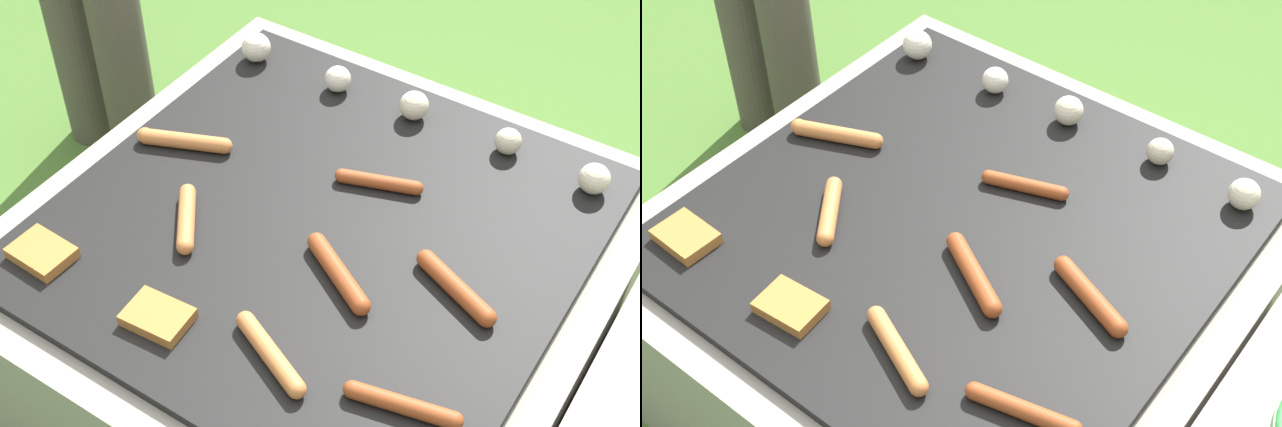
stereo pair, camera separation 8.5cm
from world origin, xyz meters
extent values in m
plane|color=#47702D|center=(0.00, 0.00, 0.00)|extent=(14.00, 14.00, 0.00)
cube|color=gray|center=(0.00, 0.00, 0.18)|extent=(0.95, 0.95, 0.37)
cube|color=black|center=(0.00, 0.00, 0.38)|extent=(0.83, 0.83, 0.02)
cylinder|color=#4C473D|center=(-0.71, 0.28, 0.41)|extent=(0.12, 0.12, 0.81)
cylinder|color=#93421E|center=(0.04, 0.13, 0.40)|extent=(0.13, 0.07, 0.02)
sphere|color=#93421E|center=(0.10, 0.15, 0.40)|extent=(0.02, 0.02, 0.02)
sphere|color=#93421E|center=(-0.02, 0.11, 0.40)|extent=(0.02, 0.02, 0.02)
cylinder|color=#93421E|center=(0.26, -0.02, 0.40)|extent=(0.14, 0.08, 0.03)
sphere|color=#93421E|center=(0.19, 0.01, 0.40)|extent=(0.03, 0.03, 0.03)
sphere|color=#93421E|center=(0.32, -0.04, 0.40)|extent=(0.03, 0.03, 0.03)
cylinder|color=#C6753D|center=(-0.18, -0.12, 0.40)|extent=(0.10, 0.12, 0.03)
sphere|color=#C6753D|center=(-0.14, -0.18, 0.40)|extent=(0.03, 0.03, 0.03)
sphere|color=#C6753D|center=(-0.22, -0.07, 0.40)|extent=(0.03, 0.03, 0.03)
cylinder|color=#C6753D|center=(0.09, -0.27, 0.40)|extent=(0.14, 0.08, 0.03)
sphere|color=#C6753D|center=(0.16, -0.30, 0.40)|extent=(0.03, 0.03, 0.03)
sphere|color=#C6753D|center=(0.03, -0.24, 0.40)|extent=(0.03, 0.03, 0.03)
cylinder|color=#93421E|center=(0.09, -0.09, 0.40)|extent=(0.14, 0.10, 0.03)
sphere|color=#93421E|center=(0.03, -0.05, 0.40)|extent=(0.03, 0.03, 0.03)
sphere|color=#93421E|center=(0.16, -0.13, 0.40)|extent=(0.03, 0.03, 0.03)
cylinder|color=#C6753D|center=(-0.31, 0.03, 0.40)|extent=(0.15, 0.08, 0.03)
sphere|color=#C6753D|center=(-0.24, 0.06, 0.40)|extent=(0.03, 0.03, 0.03)
sphere|color=#C6753D|center=(-0.38, 0.00, 0.40)|extent=(0.03, 0.03, 0.03)
cylinder|color=#93421E|center=(0.29, -0.24, 0.40)|extent=(0.15, 0.06, 0.03)
sphere|color=#93421E|center=(0.22, -0.26, 0.40)|extent=(0.03, 0.03, 0.03)
sphere|color=#93421E|center=(0.36, -0.23, 0.40)|extent=(0.03, 0.03, 0.03)
cube|color=#B27033|center=(-0.33, -0.31, 0.39)|extent=(0.10, 0.08, 0.02)
cube|color=#B27033|center=(-0.09, -0.31, 0.39)|extent=(0.10, 0.08, 0.02)
sphere|color=silver|center=(-0.36, 0.32, 0.41)|extent=(0.06, 0.06, 0.06)
sphere|color=silver|center=(-0.17, 0.32, 0.41)|extent=(0.05, 0.05, 0.05)
sphere|color=beige|center=(-0.01, 0.33, 0.41)|extent=(0.06, 0.06, 0.06)
sphere|color=beige|center=(0.18, 0.33, 0.41)|extent=(0.05, 0.05, 0.05)
sphere|color=beige|center=(0.35, 0.32, 0.41)|extent=(0.05, 0.05, 0.05)
camera|label=1|loc=(0.57, -0.87, 1.43)|focal=50.00mm
camera|label=2|loc=(0.64, -0.82, 1.43)|focal=50.00mm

